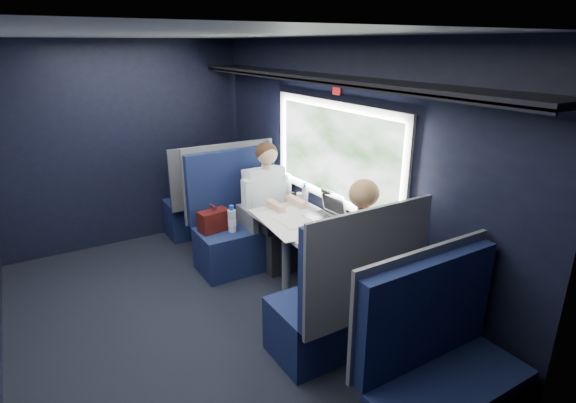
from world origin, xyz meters
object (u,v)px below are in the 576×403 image
seat_row_back (441,379)px  cup (300,197)px  seat_bay_near (241,226)px  woman (357,250)px  table (301,229)px  man (270,200)px  laptop (328,211)px  seat_bay_far (343,304)px  bottle_small (305,194)px  seat_row_front (209,202)px

seat_row_back → cup: (0.46, 2.24, 0.38)m
seat_bay_near → seat_row_back: 2.67m
woman → cup: 1.17m
table → man: size_ratio=0.76×
seat_bay_near → laptop: bearing=-64.6°
seat_bay_near → seat_bay_far: 1.75m
bottle_small → table: bearing=-127.7°
seat_bay_near → seat_bay_far: bearing=-89.7°
seat_row_back → laptop: (0.43, 1.73, 0.40)m
seat_bay_near → woman: bearing=-80.6°
table → cup: (0.27, 0.44, 0.12)m
seat_bay_near → bottle_small: seat_bay_near is taller
seat_bay_far → cup: (0.46, 1.31, 0.37)m
laptop → bottle_small: (0.05, 0.45, 0.03)m
seat_row_front → bottle_small: 1.55m
seat_bay_near → seat_row_front: bearing=89.3°
bottle_small → man: bearing=126.3°
man → laptop: (0.18, -0.76, 0.09)m
woman → cup: bearing=79.8°
seat_bay_far → bottle_small: seat_bay_far is taller
seat_row_front → man: size_ratio=0.88×
seat_bay_near → bottle_small: (0.49, -0.49, 0.41)m
man → seat_bay_far: bearing=-99.0°
seat_bay_far → cup: bearing=70.9°
seat_row_front → woman: size_ratio=0.88×
bottle_small → cup: size_ratio=2.30×
seat_bay_far → man: size_ratio=0.95×
seat_row_front → seat_bay_near: bearing=-90.7°
seat_bay_far → bottle_small: bearing=69.1°
seat_row_front → table: bearing=-84.2°
seat_row_back → laptop: seat_row_back is taller
table → seat_row_back: size_ratio=0.86×
seat_row_back → man: man is taller
man → cup: man is taller
man → woman: bearing=-90.0°
seat_bay_far → cup: seat_bay_far is taller
table → bottle_small: size_ratio=4.78×
bottle_small → cup: 0.08m
seat_bay_far → seat_bay_near: bearing=90.3°
bottle_small → cup: bearing=113.5°
seat_bay_near → man: 0.43m
cup → seat_bay_far: bearing=-109.1°
man → seat_row_front: bearing=102.8°
seat_bay_far → bottle_small: 1.41m
seat_row_front → seat_row_back: bearing=-90.0°
table → bottle_small: 0.52m
table → man: 0.70m
laptop → cup: bearing=87.5°
seat_bay_far → laptop: seat_bay_far is taller
seat_row_front → seat_row_back: same height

